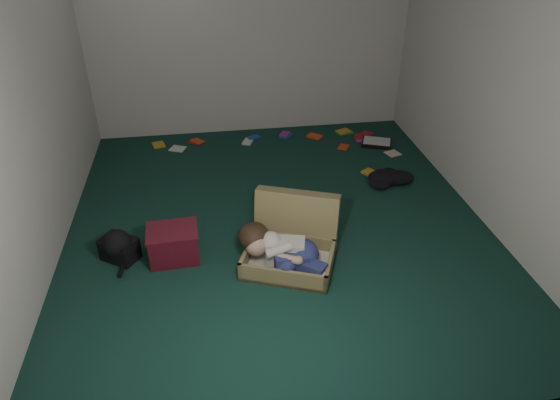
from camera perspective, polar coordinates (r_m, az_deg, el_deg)
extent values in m
plane|color=#12332A|center=(4.90, -0.27, -2.55)|extent=(4.50, 4.50, 0.00)
plane|color=silver|center=(6.44, -3.47, 18.69)|extent=(4.50, 0.00, 4.50)
plane|color=silver|center=(2.36, 7.91, -7.22)|extent=(4.50, 0.00, 4.50)
plane|color=silver|center=(4.48, -26.87, 9.25)|extent=(0.00, 4.50, 4.50)
plane|color=silver|center=(4.99, 23.62, 12.12)|extent=(0.00, 4.50, 4.50)
cube|color=olive|center=(4.30, 0.96, -6.82)|extent=(0.89, 0.77, 0.17)
cube|color=silver|center=(4.33, 0.96, -7.27)|extent=(0.81, 0.69, 0.02)
cube|color=olive|center=(4.46, 1.90, -2.28)|extent=(0.78, 0.49, 0.55)
cube|color=silver|center=(4.23, 0.63, -5.96)|extent=(0.35, 0.25, 0.23)
sphere|color=tan|center=(4.21, -2.66, -5.09)|extent=(0.20, 0.20, 0.20)
ellipsoid|color=black|center=(4.24, -3.03, -4.14)|extent=(0.27, 0.28, 0.23)
ellipsoid|color=navy|center=(4.21, 2.80, -6.16)|extent=(0.25, 0.28, 0.23)
cube|color=navy|center=(4.14, 1.33, -7.10)|extent=(0.28, 0.14, 0.15)
cube|color=navy|center=(4.13, 3.50, -7.78)|extent=(0.28, 0.26, 0.12)
sphere|color=white|center=(4.16, 4.95, -7.91)|extent=(0.12, 0.12, 0.12)
sphere|color=white|center=(4.11, 4.79, -8.68)|extent=(0.11, 0.11, 0.11)
cylinder|color=tan|center=(4.08, 0.96, -6.70)|extent=(0.20, 0.13, 0.07)
cube|color=#53101D|center=(4.47, -12.05, -5.07)|extent=(0.43, 0.34, 0.28)
cube|color=#53101D|center=(4.38, -12.27, -3.49)|extent=(0.45, 0.36, 0.02)
cube|color=black|center=(6.53, 10.99, 6.44)|extent=(0.45, 0.40, 0.05)
cube|color=white|center=(6.52, 11.02, 6.65)|extent=(0.40, 0.35, 0.01)
cube|color=gold|center=(6.57, -13.70, 6.14)|extent=(0.18, 0.13, 0.02)
cube|color=#AF171D|center=(6.56, -9.53, 6.57)|extent=(0.22, 0.21, 0.02)
cube|color=white|center=(6.49, -3.69, 6.67)|extent=(0.18, 0.21, 0.02)
cube|color=#1A4191|center=(6.63, 0.75, 7.33)|extent=(0.19, 0.21, 0.02)
cube|color=red|center=(6.63, 3.99, 7.24)|extent=(0.22, 0.21, 0.02)
cube|color=green|center=(6.80, 7.37, 7.70)|extent=(0.19, 0.15, 0.02)
cube|color=#AA2A94|center=(6.64, 9.19, 6.94)|extent=(0.22, 0.22, 0.02)
cube|color=beige|center=(6.33, 12.77, 5.24)|extent=(0.16, 0.20, 0.02)
cube|color=gold|center=(5.81, 10.35, 3.00)|extent=(0.20, 0.22, 0.02)
cube|color=#AF171D|center=(6.74, 9.74, 7.29)|extent=(0.22, 0.20, 0.02)
cube|color=white|center=(6.43, -11.61, 5.79)|extent=(0.20, 0.16, 0.02)
cube|color=#1A4191|center=(6.58, -3.05, 7.08)|extent=(0.22, 0.22, 0.02)
cube|color=red|center=(6.39, 7.28, 6.04)|extent=(0.15, 0.19, 0.02)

